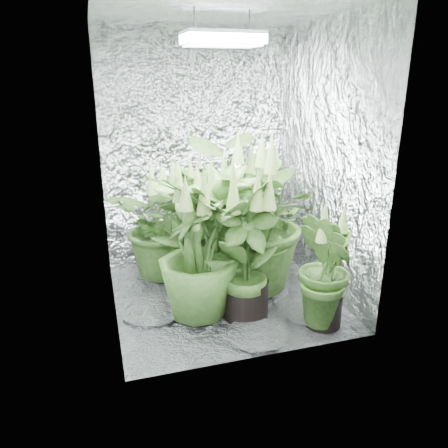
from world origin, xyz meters
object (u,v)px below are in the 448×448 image
plant_a (165,224)px  plant_d (197,252)px  plant_b (190,234)px  plant_e (251,219)px  plant_c (255,211)px  grow_lamp (222,39)px  circulation_fan (275,250)px  plant_g (326,271)px  plant_f (247,252)px  plant_h (220,239)px

plant_a → plant_d: plant_d is taller
plant_a → plant_b: size_ratio=1.01×
plant_a → plant_d: bearing=-82.0°
plant_a → plant_d: 0.71m
plant_e → plant_c: bearing=66.0°
grow_lamp → circulation_fan: (0.58, 0.36, -1.66)m
plant_g → plant_f: bearing=151.7°
plant_c → plant_e: 0.53m
grow_lamp → plant_a: (-0.35, 0.46, -1.36)m
plant_f → plant_e: bearing=66.1°
grow_lamp → plant_e: bearing=3.3°
plant_e → circulation_fan: size_ratio=3.12×
plant_a → plant_g: 1.36m
plant_c → plant_f: bearing=-114.0°
plant_a → plant_h: (0.31, -0.52, 0.02)m
plant_a → plant_e: bearing=-38.0°
plant_a → plant_c: size_ratio=1.00×
plant_d → plant_f: (0.32, -0.09, -0.00)m
plant_a → circulation_fan: size_ratio=2.68×
plant_g → circulation_fan: bearing=87.2°
grow_lamp → plant_a: grow_lamp is taller
plant_d → plant_h: size_ratio=0.99×
plant_a → plant_d: (0.10, -0.70, 0.02)m
plant_h → plant_a: bearing=120.5°
plant_g → circulation_fan: plant_g is taller
plant_b → plant_g: bearing=-42.7°
circulation_fan → plant_f: bearing=-138.2°
plant_c → plant_e: size_ratio=0.86×
plant_a → plant_b: (0.13, -0.35, 0.02)m
plant_b → circulation_fan: bearing=17.1°
plant_e → plant_h: size_ratio=1.15×
plant_a → plant_g: plant_a is taller
plant_e → plant_f: size_ratio=1.16×
plant_f → plant_g: size_ratio=1.24×
plant_a → plant_b: plant_b is taller
plant_c → plant_g: bearing=-84.9°
plant_h → plant_g: bearing=-42.3°
grow_lamp → plant_f: 1.38m
plant_d → plant_h: 0.27m
plant_a → plant_c: plant_c is taller
plant_g → plant_c: bearing=95.1°
grow_lamp → plant_d: grow_lamp is taller
plant_g → plant_a: bearing=130.2°
plant_h → grow_lamp: bearing=59.6°
grow_lamp → plant_g: bearing=-47.6°
plant_h → circulation_fan: bearing=34.4°
plant_c → plant_d: (-0.68, -0.73, -0.01)m
plant_g → plant_h: size_ratio=0.80×
plant_b → plant_d: 0.35m
plant_d → plant_e: 0.55m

